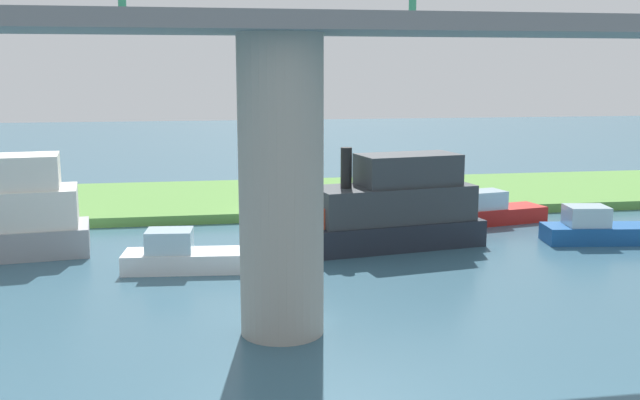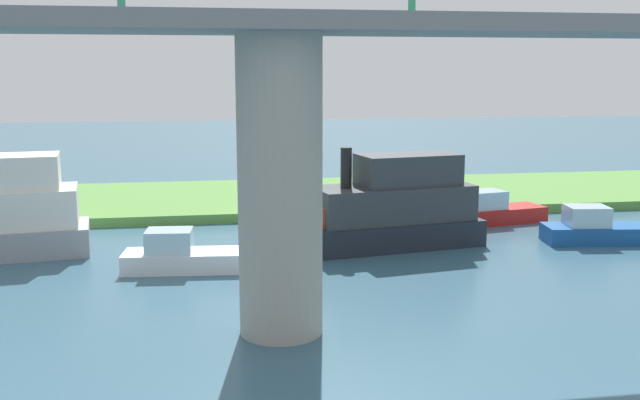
{
  "view_description": "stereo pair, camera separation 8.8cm",
  "coord_description": "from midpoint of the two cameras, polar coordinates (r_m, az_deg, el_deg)",
  "views": [
    {
      "loc": [
        4.5,
        37.52,
        7.83
      ],
      "look_at": [
        -1.0,
        5.0,
        2.0
      ],
      "focal_mm": 41.34,
      "sensor_mm": 36.0,
      "label": 1
    },
    {
      "loc": [
        4.41,
        37.53,
        7.83
      ],
      "look_at": [
        -1.0,
        5.0,
        2.0
      ],
      "focal_mm": 41.34,
      "sensor_mm": 36.0,
      "label": 2
    }
  ],
  "objects": [
    {
      "name": "ground_plane",
      "position": [
        38.59,
        -2.76,
        -1.69
      ],
      "size": [
        160.0,
        160.0,
        0.0
      ],
      "primitive_type": "plane",
      "color": "#386075"
    },
    {
      "name": "skiff_small",
      "position": [
        39.25,
        13.19,
        -0.83
      ],
      "size": [
        5.43,
        2.83,
        1.72
      ],
      "color": "red",
      "rests_on": "ground"
    },
    {
      "name": "marker_buoy",
      "position": [
        27.63,
        -2.69,
        -5.91
      ],
      "size": [
        0.5,
        0.5,
        0.5
      ],
      "primitive_type": "sphere",
      "color": "orange",
      "rests_on": "ground"
    },
    {
      "name": "houseboat_blue",
      "position": [
        33.04,
        5.33,
        -0.74
      ],
      "size": [
        9.26,
        4.42,
        4.54
      ],
      "color": "#1E232D",
      "rests_on": "ground"
    },
    {
      "name": "grassy_bank",
      "position": [
        44.4,
        -3.69,
        0.18
      ],
      "size": [
        80.0,
        12.0,
        0.5
      ],
      "primitive_type": "cube",
      "color": "#5B9342",
      "rests_on": "ground"
    },
    {
      "name": "mooring_post",
      "position": [
        39.3,
        -2.91,
        -0.15
      ],
      "size": [
        0.2,
        0.2,
        0.79
      ],
      "primitive_type": "cylinder",
      "color": "brown",
      "rests_on": "grassy_bank"
    },
    {
      "name": "bridge_span",
      "position": [
        21.39,
        -3.28,
        14.13
      ],
      "size": [
        62.78,
        4.3,
        3.25
      ],
      "color": "slate",
      "rests_on": "bridge_pylon"
    },
    {
      "name": "bridge_pylon",
      "position": [
        21.59,
        -3.14,
        0.96
      ],
      "size": [
        2.49,
        2.49,
        8.87
      ],
      "primitive_type": "cylinder",
      "color": "#9E998E",
      "rests_on": "ground"
    },
    {
      "name": "person_on_bank",
      "position": [
        40.21,
        -2.25,
        0.53
      ],
      "size": [
        0.47,
        0.47,
        1.39
      ],
      "color": "#2D334C",
      "rests_on": "grassy_bank"
    },
    {
      "name": "motorboat_white",
      "position": [
        36.19,
        20.55,
        -2.13
      ],
      "size": [
        5.31,
        2.49,
        1.7
      ],
      "color": "#195199",
      "rests_on": "ground"
    },
    {
      "name": "motorboat_red",
      "position": [
        29.68,
        -10.66,
        -4.27
      ],
      "size": [
        5.09,
        2.22,
        1.65
      ],
      "color": "white",
      "rests_on": "ground"
    }
  ]
}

